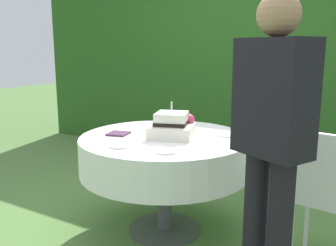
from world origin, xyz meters
name	(u,v)px	position (x,y,z in m)	size (l,w,h in m)	color
ground_plane	(165,230)	(0.00, 0.00, 0.00)	(20.00, 20.00, 0.00)	#547A3D
foliage_hedge	(261,64)	(0.00, 2.25, 1.17)	(6.37, 0.63, 2.34)	#28561E
cake_table	(164,154)	(0.00, 0.00, 0.60)	(1.22, 1.22, 0.73)	#4C4C51
wedding_cake	(172,126)	(0.06, 0.02, 0.81)	(0.39, 0.39, 0.26)	silver
serving_plate_near	(226,135)	(0.38, 0.23, 0.74)	(0.11, 0.11, 0.01)	white
serving_plate_far	(119,146)	(-0.10, -0.40, 0.74)	(0.13, 0.13, 0.01)	white
serving_plate_left	(166,152)	(0.23, -0.36, 0.74)	(0.13, 0.13, 0.01)	white
napkin_stack	(118,134)	(-0.32, -0.12, 0.74)	(0.14, 0.14, 0.01)	#4C2D47
garden_chair	(326,189)	(1.09, 0.03, 0.54)	(0.45, 0.45, 0.89)	white
standing_person	(272,139)	(0.90, -0.49, 0.93)	(0.41, 0.34, 1.60)	black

